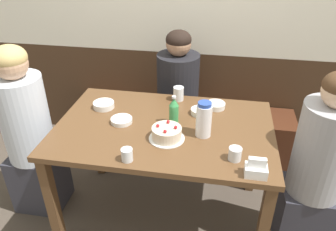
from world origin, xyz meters
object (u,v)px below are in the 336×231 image
(bench_seat, at_px, (181,130))
(person_teal_shirt, at_px, (178,103))
(bowl_soup_white, at_px, (122,120))
(person_pale_blue_shirt, at_px, (316,172))
(bowl_rice_small, at_px, (216,105))
(soju_bottle, at_px, (174,111))
(glass_shot_small, at_px, (127,155))
(bowl_sauce_shallow, at_px, (200,111))
(water_pitcher, at_px, (204,120))
(glass_tumbler_short, at_px, (235,154))
(bowl_side_dish, at_px, (104,105))
(person_grey_tee, at_px, (30,137))
(birthday_cake, at_px, (167,133))
(napkin_holder, at_px, (256,169))
(glass_water_tall, at_px, (178,94))

(bench_seat, height_order, person_teal_shirt, person_teal_shirt)
(bowl_soup_white, distance_m, person_pale_blue_shirt, 1.23)
(bowl_soup_white, bearing_deg, bowl_rice_small, 26.78)
(bench_seat, height_order, soju_bottle, soju_bottle)
(person_pale_blue_shirt, bearing_deg, glass_shot_small, 16.38)
(bowl_sauce_shallow, distance_m, person_pale_blue_shirt, 0.80)
(water_pitcher, distance_m, glass_tumbler_short, 0.29)
(bench_seat, distance_m, bowl_side_dish, 0.99)
(water_pitcher, height_order, soju_bottle, water_pitcher)
(person_grey_tee, bearing_deg, bench_seat, 42.60)
(water_pitcher, xyz_separation_m, bowl_rice_small, (0.06, 0.35, -0.09))
(water_pitcher, relative_size, bowl_soup_white, 1.61)
(water_pitcher, xyz_separation_m, bowl_soup_white, (-0.52, 0.06, -0.09))
(bench_seat, distance_m, person_grey_tee, 1.33)
(birthday_cake, xyz_separation_m, person_teal_shirt, (-0.06, 0.83, -0.24))
(soju_bottle, relative_size, bowl_soup_white, 1.41)
(soju_bottle, height_order, glass_tumbler_short, soju_bottle)
(napkin_holder, height_order, glass_water_tall, napkin_holder)
(birthday_cake, distance_m, bowl_sauce_shallow, 0.37)
(birthday_cake, bearing_deg, napkin_holder, -26.04)
(soju_bottle, distance_m, glass_tumbler_short, 0.49)
(bowl_side_dish, xyz_separation_m, glass_shot_small, (0.32, -0.53, 0.02))
(napkin_holder, xyz_separation_m, bowl_soup_white, (-0.81, 0.38, -0.02))
(bowl_rice_small, relative_size, glass_shot_small, 1.78)
(glass_shot_small, bearing_deg, napkin_holder, -0.54)
(napkin_holder, relative_size, glass_tumbler_short, 1.52)
(bowl_rice_small, bearing_deg, glass_water_tall, 165.00)
(soju_bottle, height_order, bowl_rice_small, soju_bottle)
(glass_shot_small, bearing_deg, birthday_cake, 53.91)
(birthday_cake, bearing_deg, soju_bottle, 85.72)
(birthday_cake, distance_m, glass_tumbler_short, 0.41)
(water_pitcher, bearing_deg, bowl_rice_small, 80.42)
(bowl_soup_white, relative_size, bowl_rice_small, 1.08)
(bowl_sauce_shallow, xyz_separation_m, person_teal_shirt, (-0.22, 0.51, -0.22))
(bench_seat, xyz_separation_m, glass_shot_small, (-0.13, -1.20, 0.60))
(bowl_soup_white, bearing_deg, bench_seat, 71.66)
(soju_bottle, height_order, glass_water_tall, soju_bottle)
(glass_water_tall, distance_m, person_pale_blue_shirt, 1.02)
(soju_bottle, distance_m, bowl_soup_white, 0.34)
(bench_seat, xyz_separation_m, napkin_holder, (0.54, -1.20, 0.60))
(birthday_cake, relative_size, person_pale_blue_shirt, 0.17)
(bowl_sauce_shallow, xyz_separation_m, person_pale_blue_shirt, (0.73, -0.25, -0.21))
(glass_shot_small, relative_size, person_teal_shirt, 0.06)
(water_pitcher, bearing_deg, glass_shot_small, -140.39)
(person_pale_blue_shirt, height_order, person_grey_tee, person_grey_tee)
(birthday_cake, relative_size, bowl_side_dish, 1.48)
(bowl_side_dish, relative_size, bowl_sauce_shallow, 1.16)
(bowl_side_dish, bearing_deg, person_pale_blue_shirt, -9.05)
(bench_seat, bearing_deg, glass_tumbler_short, -68.39)
(water_pitcher, distance_m, bowl_rice_small, 0.37)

